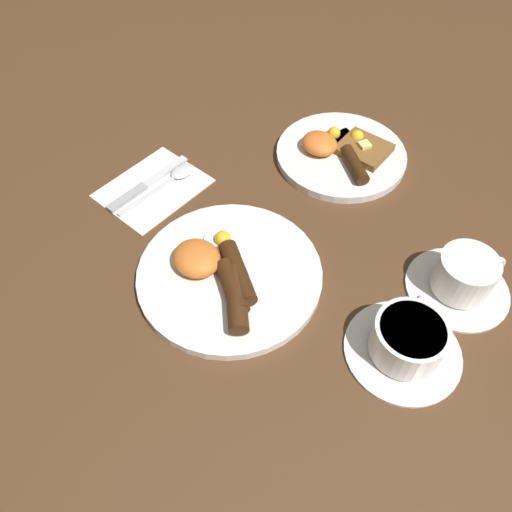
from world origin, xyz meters
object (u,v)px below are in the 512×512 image
at_px(breakfast_plate_far, 341,152).
at_px(teacup_far, 463,278).
at_px(breakfast_plate_near, 227,273).
at_px(spoon, 175,176).
at_px(teacup_near, 407,341).
at_px(knife, 144,186).

xyz_separation_m(breakfast_plate_far, teacup_far, (0.32, -0.11, 0.02)).
xyz_separation_m(breakfast_plate_near, teacup_far, (0.26, 0.24, 0.02)).
xyz_separation_m(breakfast_plate_far, spoon, (-0.17, -0.26, -0.00)).
distance_m(teacup_near, knife, 0.52).
distance_m(teacup_near, spoon, 0.49).
relative_size(teacup_far, spoon, 0.91).
bearing_deg(breakfast_plate_near, breakfast_plate_far, 99.29).
distance_m(breakfast_plate_far, spoon, 0.31).
xyz_separation_m(breakfast_plate_near, teacup_near, (0.26, 0.09, 0.01)).
bearing_deg(teacup_far, teacup_near, -89.08).
bearing_deg(knife, teacup_far, -72.08).
bearing_deg(breakfast_plate_near, spoon, 159.97).
height_order(breakfast_plate_near, teacup_near, teacup_near).
xyz_separation_m(teacup_near, knife, (-0.51, -0.06, -0.02)).
distance_m(breakfast_plate_far, teacup_near, 0.41).
height_order(teacup_far, knife, teacup_far).
xyz_separation_m(knife, spoon, (0.02, 0.05, 0.00)).
relative_size(teacup_far, knife, 0.86).
bearing_deg(teacup_near, knife, -173.44).
relative_size(breakfast_plate_near, breakfast_plate_far, 1.17).
bearing_deg(breakfast_plate_near, teacup_near, 18.64).
height_order(teacup_near, knife, teacup_near).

